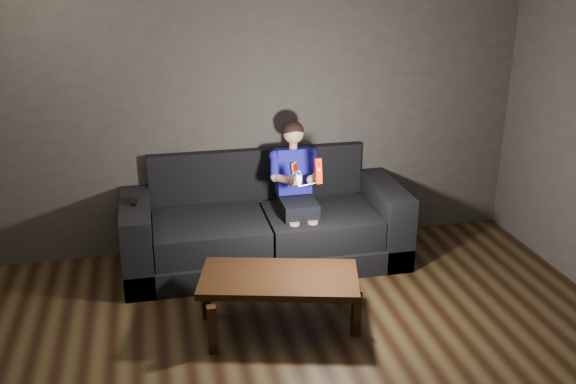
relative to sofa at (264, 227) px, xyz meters
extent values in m
cube|color=#383230|center=(-0.06, 0.34, 1.05)|extent=(5.00, 0.04, 2.70)
cube|color=black|center=(0.00, -0.03, -0.20)|extent=(2.40, 1.04, 0.21)
cube|color=black|center=(-0.48, -0.14, 0.03)|extent=(0.94, 0.73, 0.25)
cube|color=black|center=(0.48, -0.14, 0.03)|extent=(0.94, 0.73, 0.25)
cube|color=black|center=(0.00, 0.36, 0.39)|extent=(1.92, 0.24, 0.47)
cube|color=black|center=(-1.08, -0.03, 0.02)|extent=(0.24, 1.04, 0.66)
cube|color=black|center=(1.08, -0.03, 0.02)|extent=(0.24, 1.04, 0.66)
cube|color=black|center=(0.27, -0.16, 0.22)|extent=(0.29, 0.37, 0.14)
cube|color=#16109E|center=(0.27, 0.03, 0.49)|extent=(0.29, 0.21, 0.41)
cube|color=gold|center=(0.27, -0.05, 0.55)|extent=(0.09, 0.09, 0.10)
cube|color=#CC0B00|center=(0.27, -0.05, 0.55)|extent=(0.06, 0.06, 0.06)
cylinder|color=tan|center=(0.27, 0.03, 0.72)|extent=(0.07, 0.07, 0.06)
sphere|color=tan|center=(0.27, 0.03, 0.83)|extent=(0.18, 0.18, 0.18)
ellipsoid|color=black|center=(0.27, 0.04, 0.85)|extent=(0.19, 0.19, 0.16)
cylinder|color=#16109E|center=(0.09, -0.03, 0.56)|extent=(0.08, 0.22, 0.19)
cylinder|color=#16109E|center=(0.45, -0.03, 0.56)|extent=(0.08, 0.22, 0.19)
cylinder|color=tan|center=(0.15, -0.19, 0.52)|extent=(0.14, 0.23, 0.10)
cylinder|color=tan|center=(0.41, -0.19, 0.52)|extent=(0.14, 0.23, 0.10)
sphere|color=tan|center=(0.20, -0.28, 0.51)|extent=(0.08, 0.08, 0.08)
sphere|color=tan|center=(0.36, -0.28, 0.51)|extent=(0.08, 0.08, 0.08)
cylinder|color=tan|center=(0.19, -0.36, 0.01)|extent=(0.09, 0.09, 0.33)
cylinder|color=tan|center=(0.35, -0.36, 0.01)|extent=(0.09, 0.09, 0.33)
cube|color=red|center=(0.36, -0.49, 0.66)|extent=(0.05, 0.08, 0.20)
cube|color=maroon|center=(0.36, -0.52, 0.72)|extent=(0.03, 0.01, 0.03)
cylinder|color=white|center=(0.36, -0.52, 0.65)|extent=(0.02, 0.01, 0.02)
ellipsoid|color=white|center=(0.20, -0.49, 0.61)|extent=(0.07, 0.09, 0.14)
cylinder|color=black|center=(0.20, -0.52, 0.66)|extent=(0.02, 0.01, 0.02)
cube|color=black|center=(-1.08, -0.09, 0.37)|extent=(0.05, 0.16, 0.03)
cube|color=black|center=(-1.08, -0.04, 0.38)|extent=(0.02, 0.02, 0.00)
cube|color=black|center=(-0.09, -1.11, 0.08)|extent=(1.23, 0.82, 0.05)
cube|color=black|center=(-0.60, -1.34, -0.12)|extent=(0.06, 0.06, 0.36)
cube|color=black|center=(0.42, -1.34, -0.12)|extent=(0.06, 0.06, 0.36)
cube|color=black|center=(-0.60, -0.88, -0.12)|extent=(0.06, 0.06, 0.36)
cube|color=black|center=(0.42, -0.88, -0.12)|extent=(0.06, 0.06, 0.36)
camera|label=1|loc=(-0.89, -5.09, 2.30)|focal=40.00mm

